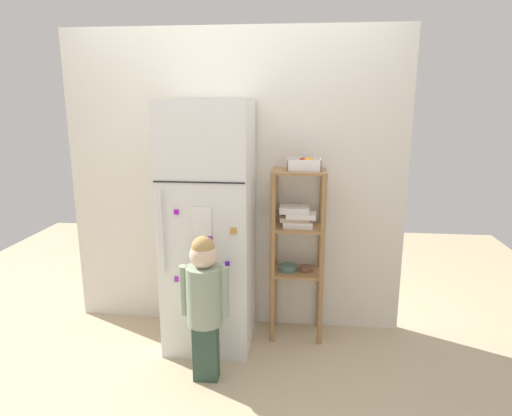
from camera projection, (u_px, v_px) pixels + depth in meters
ground_plane at (229, 341)px, 3.32m from camera, size 6.00×6.00×0.00m
kitchen_wall_back at (234, 183)px, 3.38m from camera, size 2.53×0.03×2.24m
refrigerator at (209, 226)px, 3.15m from camera, size 0.59×0.60×1.74m
child_standing at (204, 295)px, 2.74m from camera, size 0.31×0.23×0.95m
pantry_shelf_unit at (297, 237)px, 3.25m from camera, size 0.38×0.29×1.25m
fruit_bin at (305, 164)px, 3.13m from camera, size 0.23×0.16×0.09m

